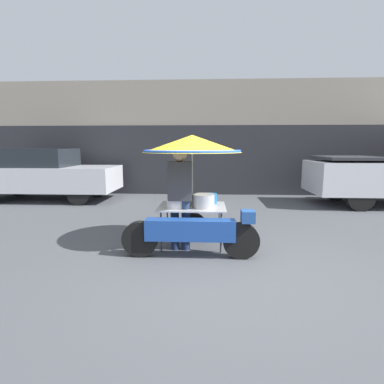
% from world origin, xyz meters
% --- Properties ---
extents(ground_plane, '(36.00, 36.00, 0.00)m').
position_xyz_m(ground_plane, '(0.00, 0.00, 0.00)').
color(ground_plane, '#4C4F54').
extents(shopfront_building, '(28.00, 2.06, 3.92)m').
position_xyz_m(shopfront_building, '(0.00, 7.60, 1.95)').
color(shopfront_building, gray).
rests_on(shopfront_building, ground).
extents(vendor_motorcycle_cart, '(2.11, 1.65, 1.88)m').
position_xyz_m(vendor_motorcycle_cart, '(-0.55, 1.02, 1.39)').
color(vendor_motorcycle_cart, black).
rests_on(vendor_motorcycle_cart, ground).
extents(vendor_person, '(0.38, 0.23, 1.68)m').
position_xyz_m(vendor_person, '(-0.75, 0.87, 0.95)').
color(vendor_person, navy).
rests_on(vendor_person, ground).
extents(parked_car, '(4.45, 1.73, 1.62)m').
position_xyz_m(parked_car, '(-5.45, 5.19, 0.83)').
color(parked_car, black).
rests_on(parked_car, ground).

